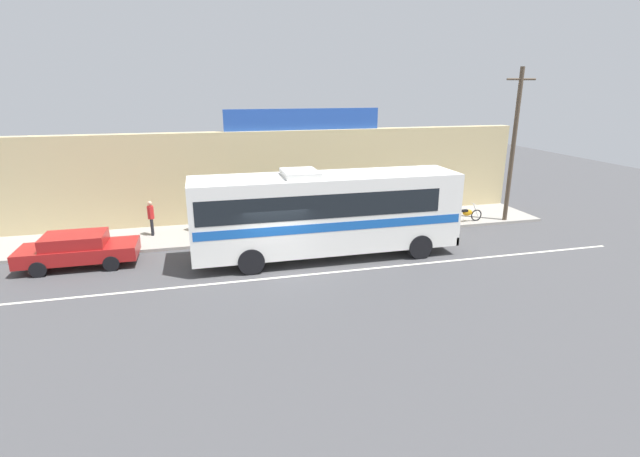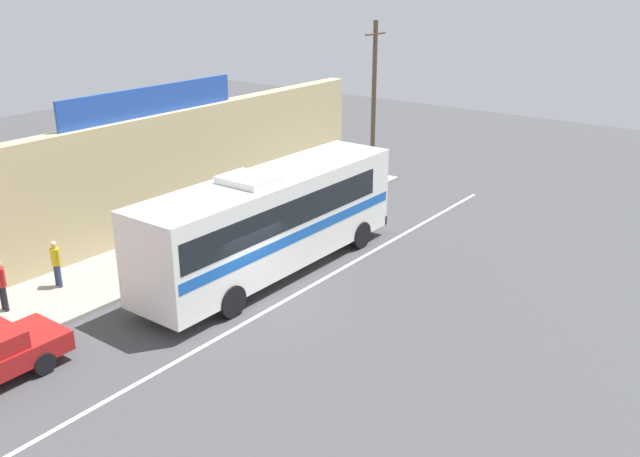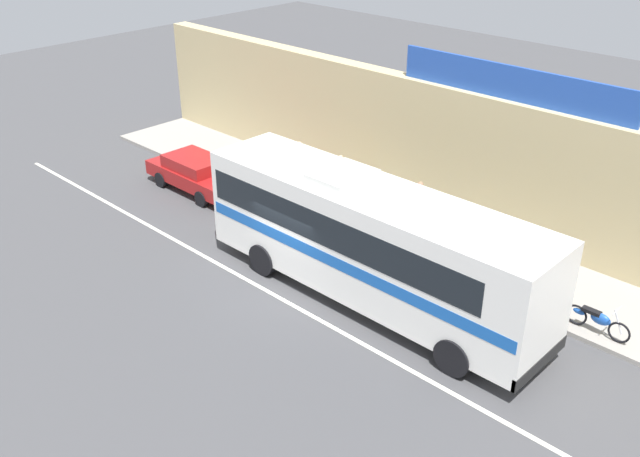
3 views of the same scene
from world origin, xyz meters
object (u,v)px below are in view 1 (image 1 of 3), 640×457
(motorcycle_purple, at_px, (420,218))
(intercity_bus, at_px, (325,210))
(motorcycle_green, at_px, (466,214))
(pedestrian_far_left, at_px, (271,207))
(pedestrian_far_right, at_px, (195,213))
(pedestrian_by_curb, at_px, (151,215))
(parked_car, at_px, (78,249))
(utility_pole, at_px, (514,144))

(motorcycle_purple, bearing_deg, intercity_bus, -153.96)
(motorcycle_green, xyz_separation_m, motorcycle_purple, (-2.69, -0.08, 0.00))
(intercity_bus, distance_m, pedestrian_far_left, 5.00)
(motorcycle_purple, bearing_deg, motorcycle_green, 1.70)
(intercity_bus, bearing_deg, pedestrian_far_right, 138.57)
(motorcycle_green, relative_size, pedestrian_by_curb, 1.09)
(pedestrian_far_right, bearing_deg, motorcycle_purple, -9.67)
(motorcycle_purple, bearing_deg, parked_car, -174.60)
(motorcycle_green, distance_m, pedestrian_far_right, 13.97)
(motorcycle_green, height_order, pedestrian_far_left, pedestrian_far_left)
(pedestrian_by_curb, relative_size, pedestrian_far_right, 1.05)
(utility_pole, distance_m, pedestrian_far_right, 16.52)
(motorcycle_green, bearing_deg, pedestrian_by_curb, 174.16)
(intercity_bus, distance_m, parked_car, 10.11)
(utility_pole, distance_m, motorcycle_purple, 6.13)
(parked_car, bearing_deg, utility_pole, 3.85)
(intercity_bus, bearing_deg, motorcycle_green, 18.95)
(parked_car, distance_m, utility_pole, 21.00)
(motorcycle_purple, relative_size, pedestrian_by_curb, 1.08)
(motorcycle_green, bearing_deg, motorcycle_purple, -178.30)
(motorcycle_purple, xyz_separation_m, pedestrian_by_curb, (-13.18, 1.70, 0.56))
(utility_pole, relative_size, motorcycle_green, 4.26)
(pedestrian_far_left, relative_size, pedestrian_far_right, 1.05)
(intercity_bus, distance_m, utility_pole, 11.28)
(parked_car, bearing_deg, pedestrian_far_right, 36.56)
(motorcycle_purple, distance_m, pedestrian_far_right, 11.33)
(motorcycle_purple, height_order, pedestrian_far_left, pedestrian_far_left)
(pedestrian_far_left, height_order, pedestrian_far_right, pedestrian_far_left)
(utility_pole, bearing_deg, motorcycle_green, 175.55)
(utility_pole, distance_m, pedestrian_far_left, 12.83)
(pedestrian_far_right, bearing_deg, intercity_bus, -41.43)
(intercity_bus, relative_size, pedestrian_far_left, 6.60)
(pedestrian_far_left, bearing_deg, motorcycle_green, -9.84)
(intercity_bus, relative_size, utility_pole, 1.43)
(intercity_bus, height_order, pedestrian_far_right, intercity_bus)
(utility_pole, bearing_deg, intercity_bus, -165.71)
(parked_car, bearing_deg, pedestrian_by_curb, 51.34)
(motorcycle_green, height_order, pedestrian_by_curb, pedestrian_by_curb)
(pedestrian_by_curb, bearing_deg, pedestrian_far_left, 1.19)
(motorcycle_purple, bearing_deg, pedestrian_far_right, 170.33)
(pedestrian_by_curb, bearing_deg, parked_car, -128.66)
(pedestrian_by_curb, xyz_separation_m, pedestrian_far_left, (5.81, 0.12, 0.00))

